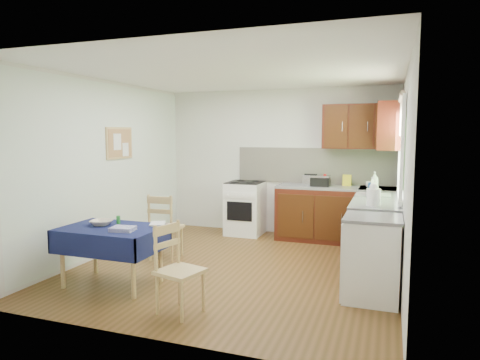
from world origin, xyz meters
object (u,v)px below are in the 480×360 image
(chair_near, at_px, (177,266))
(chair_far, at_px, (164,225))
(dish_rack, at_px, (373,194))
(kettle, at_px, (374,196))
(dining_table, at_px, (112,236))
(sandwich_press, at_px, (320,181))
(toaster, at_px, (311,180))

(chair_near, bearing_deg, chair_far, 48.12)
(chair_near, height_order, dish_rack, dish_rack)
(chair_near, relative_size, kettle, 3.21)
(chair_far, height_order, kettle, kettle)
(dining_table, height_order, sandwich_press, sandwich_press)
(chair_far, bearing_deg, toaster, -136.94)
(chair_near, relative_size, sandwich_press, 2.95)
(toaster, xyz_separation_m, kettle, (1.05, -1.74, 0.03))
(dining_table, distance_m, dish_rack, 3.43)
(dining_table, distance_m, sandwich_press, 3.47)
(chair_near, xyz_separation_m, dish_rack, (1.71, 2.43, 0.46))
(sandwich_press, relative_size, dish_rack, 0.64)
(dish_rack, bearing_deg, sandwich_press, 110.86)
(chair_near, bearing_deg, kettle, -33.02)
(kettle, bearing_deg, dining_table, -157.73)
(chair_far, xyz_separation_m, toaster, (1.70, 1.78, 0.50))
(sandwich_press, relative_size, kettle, 1.09)
(chair_far, height_order, sandwich_press, sandwich_press)
(dish_rack, bearing_deg, chair_near, -149.07)
(dining_table, xyz_separation_m, sandwich_press, (1.92, 2.86, 0.41))
(chair_near, distance_m, sandwich_press, 3.44)
(dining_table, bearing_deg, chair_far, 83.79)
(chair_far, relative_size, toaster, 3.73)
(dining_table, bearing_deg, kettle, 18.76)
(chair_near, height_order, sandwich_press, sandwich_press)
(toaster, distance_m, sandwich_press, 0.17)
(chair_near, bearing_deg, dish_rack, -20.21)
(chair_far, bearing_deg, dining_table, 84.09)
(sandwich_press, bearing_deg, chair_near, -102.05)
(chair_far, xyz_separation_m, dish_rack, (2.72, 0.90, 0.44))
(dining_table, distance_m, kettle, 3.06)
(dining_table, bearing_deg, chair_near, -25.54)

